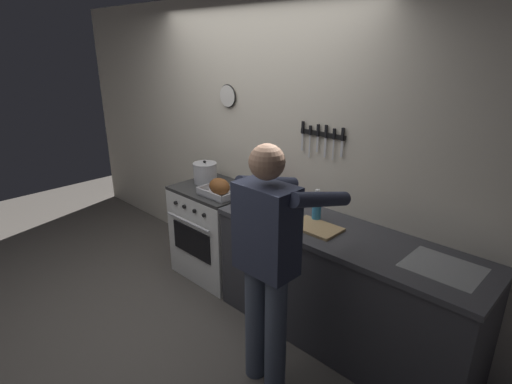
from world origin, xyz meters
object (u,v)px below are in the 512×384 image
object	(u,v)px
bottle_wine_red	(273,185)
stock_pot	(205,173)
cutting_board	(316,227)
bottle_hot_sauce	(287,200)
roasting_pan	(220,188)
stove	(217,231)
bottle_dish_soap	(317,208)
person_cook	(268,256)

from	to	relation	value
bottle_wine_red	stock_pot	bearing A→B (deg)	-172.34
cutting_board	bottle_hot_sauce	bearing A→B (deg)	160.87
roasting_pan	stock_pot	world-z (taller)	stock_pot
stove	bottle_dish_soap	xyz separation A→B (m)	(1.13, 0.05, 0.55)
stove	person_cook	world-z (taller)	person_cook
cutting_board	bottle_wine_red	bearing A→B (deg)	160.72
bottle_dish_soap	bottle_hot_sauce	world-z (taller)	bottle_dish_soap
bottle_wine_red	bottle_hot_sauce	size ratio (longest dim) A/B	1.71
stove	cutting_board	bearing A→B (deg)	-3.47
person_cook	bottle_wine_red	size ratio (longest dim) A/B	5.02
bottle_dish_soap	bottle_wine_red	size ratio (longest dim) A/B	0.76
cutting_board	bottle_hot_sauce	xyz separation A→B (m)	(-0.39, 0.14, 0.07)
roasting_pan	bottle_wine_red	bearing A→B (deg)	31.43
stove	bottle_wine_red	bearing A→B (deg)	13.80
stock_pot	cutting_board	size ratio (longest dim) A/B	0.65
stove	cutting_board	world-z (taller)	cutting_board
stock_pot	person_cook	bearing A→B (deg)	-25.69
roasting_pan	bottle_hot_sauce	xyz separation A→B (m)	(0.64, 0.17, 0.01)
bottle_hot_sauce	stove	bearing A→B (deg)	-175.66
bottle_wine_red	cutting_board	bearing A→B (deg)	-19.28
person_cook	stock_pot	world-z (taller)	person_cook
roasting_pan	bottle_hot_sauce	distance (m)	0.66
person_cook	bottle_dish_soap	bearing A→B (deg)	2.70
bottle_dish_soap	bottle_wine_red	bearing A→B (deg)	169.57
person_cook	roasting_pan	distance (m)	1.27
stock_pot	bottle_wine_red	world-z (taller)	bottle_wine_red
cutting_board	bottle_dish_soap	distance (m)	0.17
person_cook	bottle_hot_sauce	world-z (taller)	person_cook
person_cook	stove	bearing A→B (deg)	51.43
bottle_dish_soap	cutting_board	bearing A→B (deg)	-54.37
stove	roasting_pan	bearing A→B (deg)	-30.43
bottle_wine_red	bottle_hot_sauce	xyz separation A→B (m)	(0.23, -0.08, -0.06)
roasting_pan	bottle_dish_soap	distance (m)	0.96
stove	bottle_dish_soap	world-z (taller)	bottle_dish_soap
person_cook	roasting_pan	bearing A→B (deg)	51.89
stock_pot	bottle_dish_soap	bearing A→B (deg)	0.30
person_cook	cutting_board	size ratio (longest dim) A/B	4.61
bottle_wine_red	person_cook	bearing A→B (deg)	-49.23
stove	cutting_board	size ratio (longest dim) A/B	2.50
stock_pot	cutting_board	world-z (taller)	stock_pot
stock_pot	stove	bearing A→B (deg)	-10.99
cutting_board	bottle_wine_red	distance (m)	0.67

